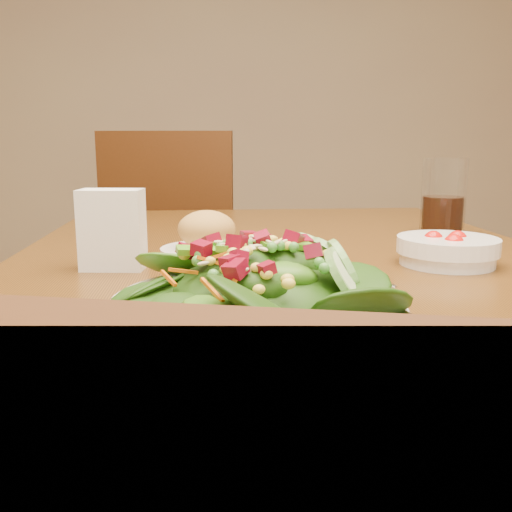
% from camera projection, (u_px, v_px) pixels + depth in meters
% --- Properties ---
extents(dining_table, '(0.90, 1.40, 0.75)m').
position_uv_depth(dining_table, '(295.00, 328.00, 0.88)').
color(dining_table, brown).
rests_on(dining_table, ground_plane).
extents(chair_far, '(0.51, 0.51, 0.96)m').
position_uv_depth(chair_far, '(177.00, 265.00, 1.97)').
color(chair_far, '#311807').
rests_on(chair_far, ground_plane).
extents(salad_plate, '(0.31, 0.30, 0.09)m').
position_uv_depth(salad_plate, '(268.00, 291.00, 0.59)').
color(salad_plate, white).
rests_on(salad_plate, dining_table).
extents(bread_plate, '(0.15, 0.15, 0.08)m').
position_uv_depth(bread_plate, '(207.00, 238.00, 0.92)').
color(bread_plate, white).
rests_on(bread_plate, dining_table).
extents(tomato_bowl, '(0.15, 0.15, 0.05)m').
position_uv_depth(tomato_bowl, '(447.00, 250.00, 0.86)').
color(tomato_bowl, white).
rests_on(tomato_bowl, dining_table).
extents(drinking_glass, '(0.09, 0.09, 0.15)m').
position_uv_depth(drinking_glass, '(443.00, 202.00, 1.13)').
color(drinking_glass, silver).
rests_on(drinking_glass, dining_table).
extents(napkin_holder, '(0.09, 0.06, 0.12)m').
position_uv_depth(napkin_holder, '(112.00, 227.00, 0.82)').
color(napkin_holder, white).
rests_on(napkin_holder, dining_table).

